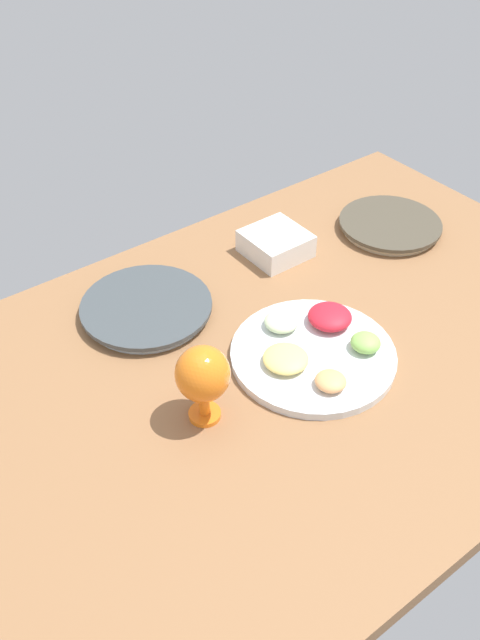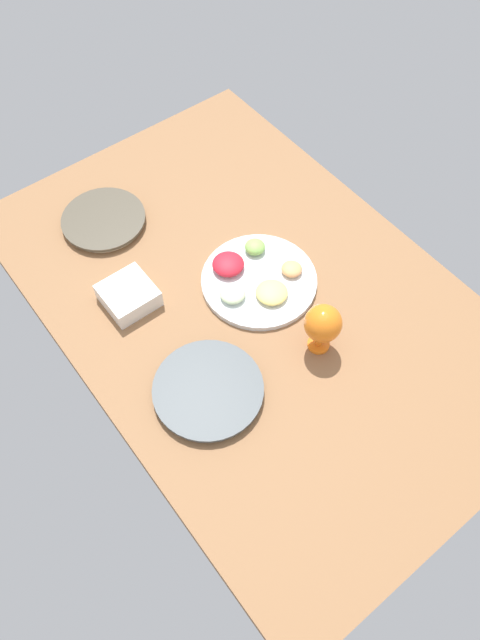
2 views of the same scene
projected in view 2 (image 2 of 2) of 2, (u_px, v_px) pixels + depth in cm
name	position (u px, v px, depth cm)	size (l,w,h in cm)	color
ground_plane	(252.00, 301.00, 172.15)	(160.00, 104.00, 4.00)	#8C603D
dinner_plate_left	(104.00, 220.00, 184.49)	(26.14, 26.14, 2.56)	beige
dinner_plate_right	(208.00, 390.00, 152.84)	(28.92, 28.92, 2.73)	silver
fruit_platter	(256.00, 279.00, 171.94)	(33.81, 33.81, 5.24)	silver
hurricane_glass_orange	(323.00, 324.00, 152.81)	(9.99, 9.99, 16.45)	orange
square_bowl_white	(128.00, 295.00, 166.89)	(14.04, 14.04, 5.81)	white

